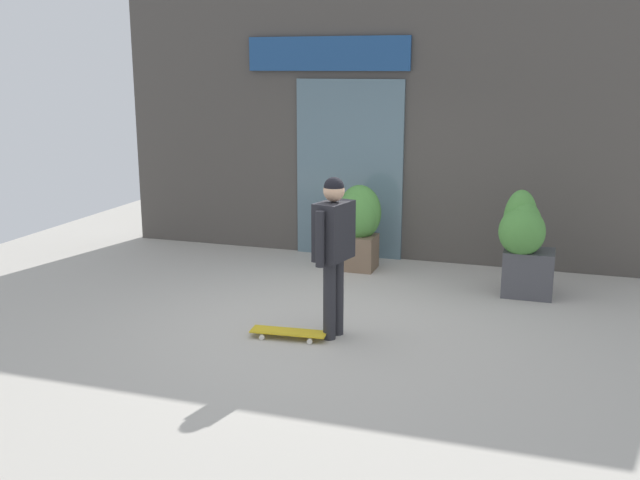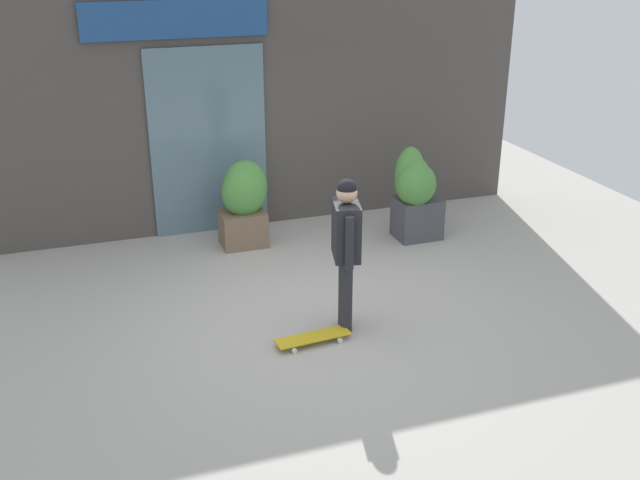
% 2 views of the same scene
% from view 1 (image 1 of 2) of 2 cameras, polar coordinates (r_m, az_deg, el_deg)
% --- Properties ---
extents(ground_plane, '(12.00, 12.00, 0.00)m').
position_cam_1_polar(ground_plane, '(8.04, 0.48, -6.44)').
color(ground_plane, '#B2ADA3').
extents(building_facade, '(8.16, 0.31, 3.76)m').
position_cam_1_polar(building_facade, '(10.52, 5.42, 8.67)').
color(building_facade, '#4C4742').
rests_on(building_facade, ground_plane).
extents(skateboarder, '(0.36, 0.60, 1.67)m').
position_cam_1_polar(skateboarder, '(7.33, 1.08, -0.05)').
color(skateboarder, '#28282D').
rests_on(skateboarder, ground_plane).
extents(skateboard, '(0.81, 0.31, 0.08)m').
position_cam_1_polar(skateboard, '(7.57, -2.48, -7.24)').
color(skateboard, gold).
rests_on(skateboard, ground_plane).
extents(planter_box_left, '(0.68, 0.63, 1.30)m').
position_cam_1_polar(planter_box_left, '(9.10, 15.69, 0.01)').
color(planter_box_left, '#47474C').
rests_on(planter_box_left, ground_plane).
extents(planter_box_right, '(0.66, 0.48, 1.17)m').
position_cam_1_polar(planter_box_right, '(9.97, 2.93, 1.25)').
color(planter_box_right, brown).
rests_on(planter_box_right, ground_plane).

